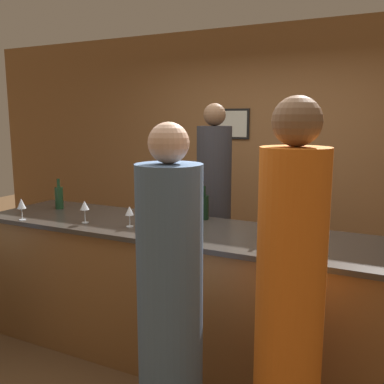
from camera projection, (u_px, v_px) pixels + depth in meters
name	position (u px, v px, depth m)	size (l,w,h in m)	color
ground_plane	(194.00, 360.00, 3.25)	(14.00, 14.00, 0.00)	brown
back_wall	(270.00, 156.00, 4.73)	(8.00, 0.08, 2.80)	olive
bar_counter	(194.00, 296.00, 3.16)	(3.48, 0.80, 1.03)	brown
bartender	(214.00, 220.00, 3.82)	(0.31, 0.31, 1.94)	#2D2D33
guest_0	(170.00, 306.00, 2.26)	(0.35, 0.35, 1.80)	#4C6B93
guest_1	(289.00, 310.00, 2.06)	(0.33, 0.33, 1.92)	orange
wine_bottle_0	(59.00, 197.00, 3.75)	(0.07, 0.07, 0.27)	#19381E
wine_bottle_1	(268.00, 219.00, 2.86)	(0.08, 0.08, 0.30)	#19381E
wine_bottle_2	(204.00, 207.00, 3.36)	(0.07, 0.07, 0.27)	black
wine_glass_0	(304.00, 234.00, 2.53)	(0.07, 0.07, 0.15)	silver
wine_glass_1	(85.00, 206.00, 3.24)	(0.07, 0.07, 0.17)	silver
wine_glass_2	(129.00, 212.00, 3.12)	(0.06, 0.06, 0.15)	silver
wine_glass_3	(275.00, 227.00, 2.66)	(0.07, 0.07, 0.16)	silver
wine_glass_4	(21.00, 204.00, 3.32)	(0.07, 0.07, 0.17)	silver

